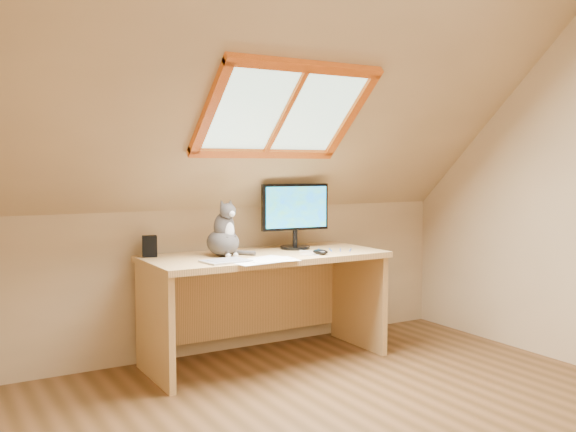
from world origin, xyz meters
TOP-DOWN VIEW (x-y plane):
  - room_shell at (0.00, -0.09)m, footprint 3.52×3.52m
  - desk at (0.05, 1.45)m, footprint 1.58×0.69m
  - monitor at (0.35, 1.49)m, footprint 0.49×0.21m
  - cat at (-0.23, 1.42)m, footprint 0.24×0.28m
  - desk_speaker at (-0.65, 1.63)m, footprint 0.11×0.11m
  - graphics_tablet at (-0.33, 1.18)m, footprint 0.29×0.22m
  - mouse at (0.34, 1.16)m, footprint 0.10×0.13m
  - papers at (-0.09, 1.12)m, footprint 0.35×0.30m
  - cables at (0.45, 1.26)m, footprint 0.51×0.26m

SIDE VIEW (x-z plane):
  - desk at x=0.05m, z-range 0.14..0.86m
  - papers at x=-0.09m, z-range 0.72..0.72m
  - cables at x=0.45m, z-range 0.72..0.73m
  - graphics_tablet at x=-0.33m, z-range 0.72..0.73m
  - mouse at x=0.34m, z-range 0.72..0.76m
  - desk_speaker at x=-0.65m, z-range 0.72..0.85m
  - cat at x=-0.23m, z-range 0.67..1.04m
  - monitor at x=0.35m, z-range 0.75..1.21m
  - room_shell at x=0.00m, z-range 0.23..2.64m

